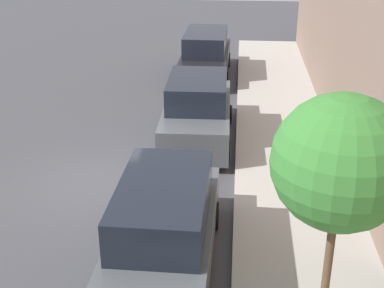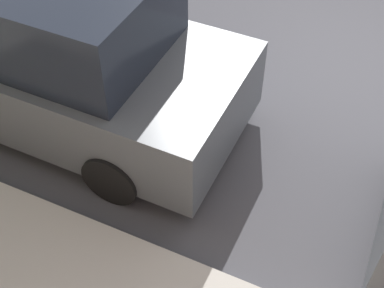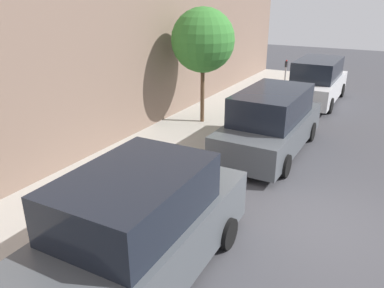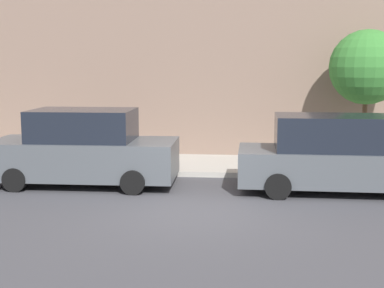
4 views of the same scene
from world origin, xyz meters
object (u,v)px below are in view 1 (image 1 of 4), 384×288
object	(u,v)px
parked_minivan_second	(164,228)
parked_suv_third	(197,111)
street_tree	(341,163)
parked_minivan_fourth	(206,55)

from	to	relation	value
parked_minivan_second	parked_suv_third	size ratio (longest dim) A/B	1.02
parked_minivan_second	street_tree	world-z (taller)	street_tree
parked_suv_third	parked_minivan_fourth	distance (m)	6.81
parked_minivan_second	parked_minivan_fourth	world-z (taller)	same
parked_suv_third	parked_minivan_fourth	size ratio (longest dim) A/B	0.98
parked_suv_third	street_tree	xyz separation A→B (m)	(2.80, -7.69, 2.11)
street_tree	parked_minivan_second	bearing A→B (deg)	157.76
parked_minivan_second	street_tree	distance (m)	3.83
parked_minivan_fourth	street_tree	world-z (taller)	street_tree
parked_minivan_second	street_tree	xyz separation A→B (m)	(2.95, -1.21, 2.12)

